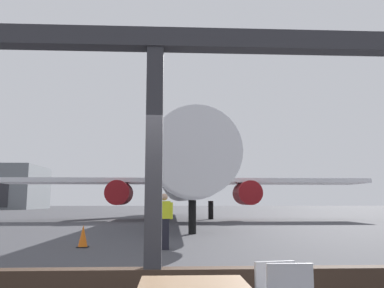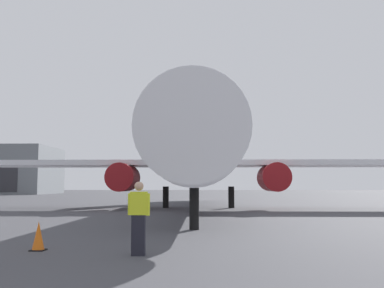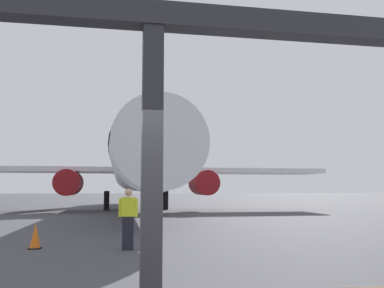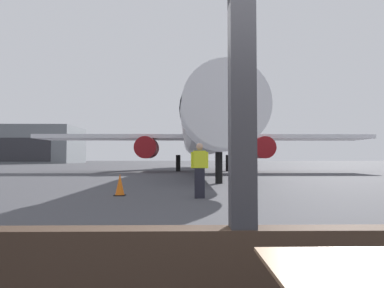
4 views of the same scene
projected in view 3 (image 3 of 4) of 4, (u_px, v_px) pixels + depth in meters
ground_plane at (121, 205)px, 42.92m from camera, size 220.00×220.00×0.00m
window_frame at (151, 243)px, 3.90m from camera, size 7.86×0.24×3.60m
airplane at (138, 167)px, 32.63m from camera, size 30.28×36.93×10.40m
ground_crew_worker at (128, 218)px, 11.86m from camera, size 0.55×0.23×1.74m
traffic_cone at (35, 237)px, 12.05m from camera, size 0.36×0.36×0.73m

